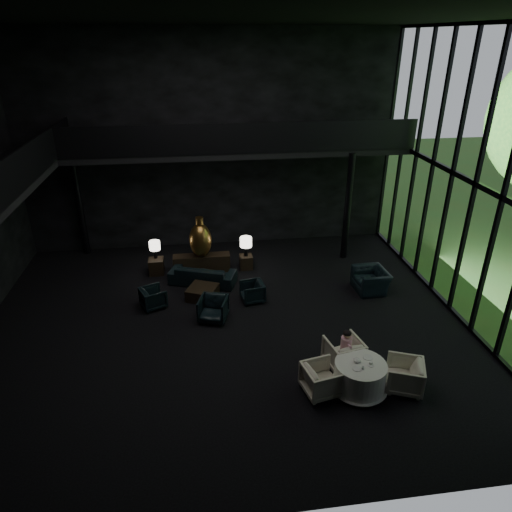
{
  "coord_description": "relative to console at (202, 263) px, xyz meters",
  "views": [
    {
      "loc": [
        -0.64,
        -11.17,
        7.63
      ],
      "look_at": [
        0.94,
        0.5,
        1.95
      ],
      "focal_mm": 32.0,
      "sensor_mm": 36.0,
      "label": 1
    }
  ],
  "objects": [
    {
      "name": "floor",
      "position": [
        0.61,
        -3.53,
        -0.32
      ],
      "size": [
        14.0,
        12.0,
        0.02
      ],
      "primitive_type": "cube",
      "color": "black",
      "rests_on": "ground"
    },
    {
      "name": "ceiling",
      "position": [
        0.61,
        -3.53,
        7.68
      ],
      "size": [
        14.0,
        12.0,
        0.02
      ],
      "primitive_type": "cube",
      "color": "black",
      "rests_on": "ground"
    },
    {
      "name": "wall_back",
      "position": [
        0.61,
        2.47,
        3.68
      ],
      "size": [
        14.0,
        0.04,
        8.0
      ],
      "primitive_type": "cube",
      "color": "black",
      "rests_on": "ground"
    },
    {
      "name": "wall_front",
      "position": [
        0.61,
        -9.53,
        3.68
      ],
      "size": [
        14.0,
        0.04,
        8.0
      ],
      "primitive_type": "cube",
      "color": "black",
      "rests_on": "ground"
    },
    {
      "name": "curtain_wall",
      "position": [
        7.56,
        -3.53,
        3.68
      ],
      "size": [
        0.2,
        12.0,
        8.0
      ],
      "primitive_type": null,
      "color": "black",
      "rests_on": "ground"
    },
    {
      "name": "mezzanine_back",
      "position": [
        1.61,
        1.47,
        3.68
      ],
      "size": [
        12.0,
        2.0,
        0.25
      ],
      "primitive_type": "cube",
      "color": "black",
      "rests_on": "wall_back"
    },
    {
      "name": "railing_left",
      "position": [
        -4.39,
        -3.53,
        4.28
      ],
      "size": [
        0.06,
        12.0,
        1.0
      ],
      "primitive_type": "cube",
      "color": "black",
      "rests_on": "mezzanine_left"
    },
    {
      "name": "railing_back",
      "position": [
        1.61,
        0.47,
        4.28
      ],
      "size": [
        12.0,
        0.06,
        1.0
      ],
      "primitive_type": "cube",
      "color": "black",
      "rests_on": "mezzanine_back"
    },
    {
      "name": "column_nw",
      "position": [
        -4.39,
        2.17,
        1.68
      ],
      "size": [
        0.24,
        0.24,
        4.0
      ],
      "primitive_type": "cylinder",
      "color": "black",
      "rests_on": "floor"
    },
    {
      "name": "column_ne",
      "position": [
        5.41,
        0.47,
        1.68
      ],
      "size": [
        0.24,
        0.24,
        4.0
      ],
      "primitive_type": "cylinder",
      "color": "black",
      "rests_on": "floor"
    },
    {
      "name": "console",
      "position": [
        0.0,
        0.0,
        0.0
      ],
      "size": [
        2.01,
        0.46,
        0.64
      ],
      "primitive_type": "cube",
      "color": "black",
      "rests_on": "floor"
    },
    {
      "name": "bronze_urn",
      "position": [
        0.0,
        -0.06,
        0.94
      ],
      "size": [
        0.78,
        0.78,
        1.45
      ],
      "color": "#B5803F",
      "rests_on": "console"
    },
    {
      "name": "side_table_left",
      "position": [
        -1.6,
        0.05,
        -0.04
      ],
      "size": [
        0.51,
        0.51,
        0.56
      ],
      "primitive_type": "cube",
      "color": "black",
      "rests_on": "floor"
    },
    {
      "name": "table_lamp_left",
      "position": [
        -1.6,
        0.14,
        0.7
      ],
      "size": [
        0.39,
        0.39,
        0.65
      ],
      "color": "black",
      "rests_on": "side_table_left"
    },
    {
      "name": "side_table_right",
      "position": [
        1.6,
        0.03,
        -0.07
      ],
      "size": [
        0.46,
        0.46,
        0.5
      ],
      "primitive_type": "cube",
      "color": "black",
      "rests_on": "floor"
    },
    {
      "name": "table_lamp_right",
      "position": [
        1.6,
        0.02,
        0.69
      ],
      "size": [
        0.43,
        0.43,
        0.72
      ],
      "color": "black",
      "rests_on": "side_table_right"
    },
    {
      "name": "sofa",
      "position": [
        0.01,
        -0.88,
        0.15
      ],
      "size": [
        2.48,
        1.45,
        0.93
      ],
      "primitive_type": "imported",
      "rotation": [
        0.0,
        0.0,
        2.8
      ],
      "color": "black",
      "rests_on": "floor"
    },
    {
      "name": "lounge_armchair_west",
      "position": [
        -1.56,
        -2.21,
        0.01
      ],
      "size": [
        0.81,
        0.83,
        0.67
      ],
      "primitive_type": "imported",
      "rotation": [
        0.0,
        0.0,
        1.97
      ],
      "color": "black",
      "rests_on": "floor"
    },
    {
      "name": "lounge_armchair_east",
      "position": [
        1.54,
        -2.26,
        0.01
      ],
      "size": [
        0.68,
        0.71,
        0.65
      ],
      "primitive_type": "imported",
      "rotation": [
        0.0,
        0.0,
        -1.42
      ],
      "color": "black",
      "rests_on": "floor"
    },
    {
      "name": "lounge_armchair_south",
      "position": [
        0.25,
        -3.19,
        0.11
      ],
      "size": [
        1.03,
        0.99,
        0.86
      ],
      "primitive_type": "imported",
      "rotation": [
        0.0,
        0.0,
        -0.3
      ],
      "color": "black",
      "rests_on": "floor"
    },
    {
      "name": "window_armchair",
      "position": [
        5.5,
        -2.12,
        0.21
      ],
      "size": [
        0.84,
        1.24,
        1.05
      ],
      "primitive_type": "imported",
      "rotation": [
        0.0,
        0.0,
        -1.52
      ],
      "color": "black",
      "rests_on": "floor"
    },
    {
      "name": "coffee_table",
      "position": [
        -0.03,
        -1.87,
        -0.13
      ],
      "size": [
        1.14,
        1.14,
        0.39
      ],
      "primitive_type": "cube",
      "rotation": [
        0.0,
        0.0,
        -0.41
      ],
      "color": "black",
      "rests_on": "floor"
    },
    {
      "name": "dining_table",
      "position": [
        3.54,
        -6.64,
        0.01
      ],
      "size": [
        1.38,
        1.38,
        0.75
      ],
      "color": "white",
      "rests_on": "floor"
    },
    {
      "name": "dining_chair_north",
      "position": [
        3.43,
        -5.73,
        0.17
      ],
      "size": [
        1.1,
        1.05,
        0.97
      ],
      "primitive_type": "imported",
      "rotation": [
        0.0,
        0.0,
        3.34
      ],
      "color": "#AFA694",
      "rests_on": "floor"
    },
    {
      "name": "dining_chair_east",
      "position": [
        4.6,
        -6.76,
        0.14
      ],
      "size": [
        1.11,
        1.15,
        0.92
      ],
      "primitive_type": "imported",
      "rotation": [
        0.0,
        0.0,
        -1.95
      ],
      "color": "tan",
      "rests_on": "floor"
    },
    {
      "name": "dining_chair_west",
      "position": [
        2.62,
        -6.62,
        0.13
      ],
      "size": [
        0.98,
        1.02,
        0.9
      ],
      "primitive_type": "imported",
      "rotation": [
        0.0,
        0.0,
        1.78
      ],
      "color": "beige",
      "rests_on": "floor"
    },
    {
      "name": "child",
      "position": [
        3.47,
        -5.73,
        0.43
      ],
      "size": [
        0.28,
        0.28,
        0.61
      ],
      "rotation": [
        0.0,
        0.0,
        3.14
      ],
      "color": "#D3A2AA",
      "rests_on": "dining_chair_north"
    },
    {
      "name": "plate_a",
      "position": [
        3.38,
        -6.79,
        0.44
      ],
      "size": [
        0.24,
        0.24,
        0.01
      ],
      "primitive_type": "cylinder",
      "rotation": [
        0.0,
        0.0,
        0.1
      ],
      "color": "white",
      "rests_on": "dining_table"
    },
    {
      "name": "plate_b",
      "position": [
        3.77,
        -6.43,
        0.44
      ],
      "size": [
        0.29,
        0.29,
        0.02
      ],
      "primitive_type": "cylinder",
      "rotation": [
        0.0,
        0.0,
        0.35
      ],
      "color": "white",
      "rests_on": "dining_table"
    },
    {
      "name": "saucer",
      "position": [
        3.74,
        -6.73,
        0.44
      ],
      "size": [
        0.16,
        0.16,
        0.01
      ],
      "primitive_type": "cylinder",
      "rotation": [
        0.0,
        0.0,
        0.18
      ],
      "color": "white",
      "rests_on": "dining_table"
    },
    {
      "name": "coffee_cup",
      "position": [
        3.75,
        -6.67,
        0.48
      ],
      "size": [
        0.1,
        0.1,
        0.07
      ],
      "primitive_type": "cylinder",
      "rotation": [
        0.0,
        0.0,
        0.09
      ],
      "color": "white",
      "rests_on": "saucer"
    },
    {
      "name": "cereal_bowl",
      "position": [
        3.46,
        -6.55,
        0.47
      ],
      "size": [
        0.17,
        0.17,
        0.09
      ],
      "primitive_type": "ellipsoid",
      "color": "white",
      "rests_on": "dining_table"
    },
    {
      "name": "cream_pot",
      "position": [
        3.51,
        -6.82,
        0.46
      ],
      "size": [
        0.07,
        0.07,
        0.07
      ],
      "primitive_type": "cylinder",
      "rotation": [
        0.0,
        0.0,
        0.18
      ],
      "color": "#99999E",
      "rests_on": "dining_table"
    }
  ]
}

